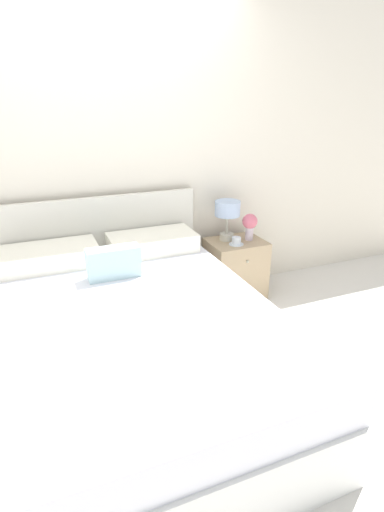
% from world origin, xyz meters
% --- Properties ---
extents(ground_plane, '(12.00, 12.00, 0.00)m').
position_xyz_m(ground_plane, '(0.00, 0.00, 0.00)').
color(ground_plane, silver).
extents(wall_back, '(8.00, 0.06, 2.60)m').
position_xyz_m(wall_back, '(0.00, 0.07, 1.30)').
color(wall_back, silver).
rests_on(wall_back, ground_plane).
extents(bed, '(1.63, 2.17, 0.98)m').
position_xyz_m(bed, '(0.00, -1.02, 0.30)').
color(bed, white).
rests_on(bed, ground_plane).
extents(nightstand, '(0.48, 0.41, 0.53)m').
position_xyz_m(nightstand, '(1.16, -0.21, 0.26)').
color(nightstand, tan).
rests_on(nightstand, ground_plane).
extents(table_lamp, '(0.22, 0.22, 0.35)m').
position_xyz_m(table_lamp, '(1.09, -0.15, 0.78)').
color(table_lamp, beige).
rests_on(table_lamp, nightstand).
extents(flower_vase, '(0.13, 0.13, 0.23)m').
position_xyz_m(flower_vase, '(1.28, -0.22, 0.67)').
color(flower_vase, silver).
rests_on(flower_vase, nightstand).
extents(teacup, '(0.12, 0.12, 0.07)m').
position_xyz_m(teacup, '(1.11, -0.29, 0.56)').
color(teacup, white).
rests_on(teacup, nightstand).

